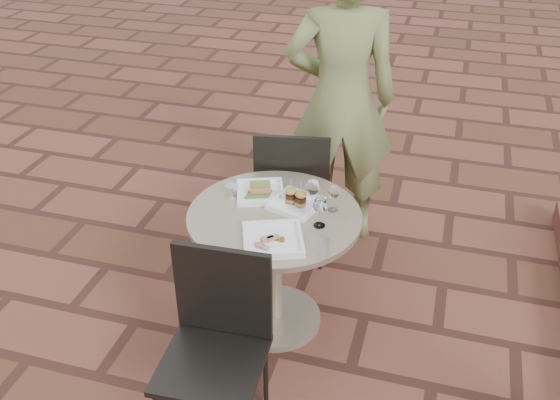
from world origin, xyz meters
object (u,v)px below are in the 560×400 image
(chair_far, at_px, (293,185))
(diner, at_px, (341,101))
(plate_sliders, at_px, (296,201))
(plate_tuna, at_px, (273,239))
(cafe_table, at_px, (275,252))
(plate_salmon, at_px, (260,191))
(chair_near, at_px, (217,333))

(chair_far, bearing_deg, diner, -126.22)
(plate_sliders, height_order, plate_tuna, plate_sliders)
(cafe_table, distance_m, plate_salmon, 0.34)
(chair_near, xyz_separation_m, plate_salmon, (-0.08, 0.87, 0.20))
(plate_salmon, xyz_separation_m, plate_sliders, (0.21, -0.06, 0.01))
(diner, height_order, plate_sliders, diner)
(plate_sliders, relative_size, plate_tuna, 0.80)
(chair_near, height_order, plate_tuna, chair_near)
(plate_tuna, bearing_deg, cafe_table, 104.83)
(chair_near, distance_m, plate_salmon, 0.90)
(diner, relative_size, plate_sliders, 6.63)
(chair_near, distance_m, plate_tuna, 0.53)
(cafe_table, xyz_separation_m, plate_salmon, (-0.13, 0.16, 0.27))
(chair_far, distance_m, plate_sliders, 0.55)
(plate_tuna, bearing_deg, chair_far, 98.52)
(plate_salmon, distance_m, plate_sliders, 0.22)
(diner, bearing_deg, plate_salmon, 56.91)
(cafe_table, relative_size, chair_near, 0.97)
(diner, bearing_deg, cafe_table, 66.77)
(plate_salmon, bearing_deg, cafe_table, -51.42)
(diner, xyz_separation_m, plate_salmon, (-0.26, -0.83, -0.21))
(plate_sliders, bearing_deg, diner, 86.91)
(cafe_table, bearing_deg, plate_tuna, -75.17)
(chair_far, height_order, plate_salmon, chair_far)
(chair_near, xyz_separation_m, diner, (0.18, 1.70, 0.41))
(chair_near, xyz_separation_m, plate_tuna, (0.11, 0.47, 0.20))
(plate_sliders, bearing_deg, chair_far, 106.71)
(chair_far, bearing_deg, chair_near, 80.61)
(plate_tuna, bearing_deg, plate_sliders, 86.25)
(cafe_table, distance_m, plate_tuna, 0.36)
(cafe_table, bearing_deg, chair_near, -93.95)
(chair_near, height_order, plate_sliders, chair_near)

